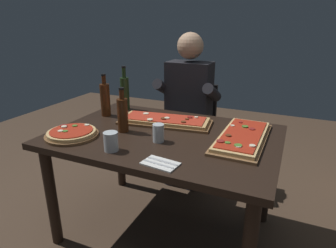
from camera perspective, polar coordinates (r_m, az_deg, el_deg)
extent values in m
plane|color=#4C3828|center=(2.21, -0.57, -20.10)|extent=(6.40, 6.40, 0.00)
cube|color=black|center=(1.83, -0.64, -2.54)|extent=(1.40, 0.96, 0.04)
cylinder|color=black|center=(2.05, -22.04, -13.15)|extent=(0.07, 0.07, 0.70)
cylinder|color=black|center=(2.58, -9.44, -4.92)|extent=(0.07, 0.07, 0.70)
cylinder|color=black|center=(2.21, 18.98, -10.21)|extent=(0.07, 0.07, 0.70)
cube|color=brown|center=(2.01, -0.61, 0.35)|extent=(0.67, 0.33, 0.02)
cube|color=tan|center=(2.01, -0.61, 0.84)|extent=(0.62, 0.29, 0.02)
cube|color=red|center=(2.00, -0.61, 1.19)|extent=(0.57, 0.26, 0.01)
cylinder|color=brown|center=(1.97, -0.91, 1.11)|extent=(0.04, 0.04, 0.01)
cylinder|color=brown|center=(1.97, 3.75, 1.00)|extent=(0.03, 0.03, 0.01)
cylinder|color=beige|center=(1.96, -3.58, 0.89)|extent=(0.04, 0.04, 0.01)
cylinder|color=beige|center=(2.09, -4.39, 2.08)|extent=(0.04, 0.04, 0.00)
cylinder|color=beige|center=(1.98, -0.21, 1.18)|extent=(0.04, 0.04, 0.01)
cylinder|color=beige|center=(2.00, 5.60, 1.33)|extent=(0.03, 0.03, 0.01)
cylinder|color=brown|center=(1.91, 3.06, 0.45)|extent=(0.03, 0.03, 0.01)
cylinder|color=brown|center=(1.91, 3.01, 0.42)|extent=(0.03, 0.03, 0.01)
cylinder|color=maroon|center=(2.00, 4.34, 1.36)|extent=(0.04, 0.04, 0.01)
cube|color=brown|center=(1.79, 14.43, -2.84)|extent=(0.28, 0.62, 0.02)
cube|color=#DBB270|center=(1.78, 14.48, -2.30)|extent=(0.25, 0.58, 0.02)
cube|color=#B72D19|center=(1.78, 14.52, -1.91)|extent=(0.22, 0.53, 0.01)
cylinder|color=#4C7F2D|center=(1.62, 11.69, -3.62)|extent=(0.03, 0.03, 0.00)
cylinder|color=#4C7F2D|center=(1.60, 13.67, -4.12)|extent=(0.04, 0.04, 0.01)
cylinder|color=beige|center=(1.89, 12.62, -0.29)|extent=(0.03, 0.03, 0.00)
cylinder|color=maroon|center=(1.96, 14.12, 0.33)|extent=(0.03, 0.03, 0.01)
cylinder|color=#4C7F2D|center=(1.88, 14.98, -0.49)|extent=(0.04, 0.04, 0.01)
cylinder|color=brown|center=(1.72, 11.84, -2.22)|extent=(0.03, 0.03, 0.01)
cylinder|color=beige|center=(1.58, 13.73, -4.34)|extent=(0.03, 0.03, 0.01)
cylinder|color=beige|center=(1.61, 16.31, -4.14)|extent=(0.03, 0.03, 0.01)
cylinder|color=maroon|center=(1.86, 16.25, -0.94)|extent=(0.04, 0.04, 0.00)
cylinder|color=maroon|center=(1.63, 10.31, -3.33)|extent=(0.04, 0.04, 0.01)
cylinder|color=brown|center=(1.88, -18.44, -2.12)|extent=(0.32, 0.32, 0.02)
cylinder|color=#DBB270|center=(1.87, -18.50, -1.61)|extent=(0.29, 0.29, 0.02)
cylinder|color=#B72D19|center=(1.87, -18.54, -1.24)|extent=(0.26, 0.26, 0.01)
cylinder|color=beige|center=(1.93, -19.86, -0.50)|extent=(0.04, 0.04, 0.01)
cylinder|color=#4C7F2D|center=(1.93, -17.94, -0.32)|extent=(0.03, 0.03, 0.01)
cylinder|color=beige|center=(1.92, -15.74, -0.18)|extent=(0.03, 0.03, 0.00)
cylinder|color=beige|center=(1.87, -20.49, -1.29)|extent=(0.03, 0.03, 0.01)
cylinder|color=#4C7F2D|center=(1.86, -19.65, -1.31)|extent=(0.03, 0.03, 0.00)
cylinder|color=maroon|center=(1.95, -19.91, -0.33)|extent=(0.04, 0.04, 0.01)
cylinder|color=#47230F|center=(2.20, -12.28, 4.64)|extent=(0.07, 0.07, 0.24)
cylinder|color=#47230F|center=(2.17, -12.57, 8.49)|extent=(0.03, 0.03, 0.06)
cylinder|color=black|center=(2.16, -12.64, 9.47)|extent=(0.03, 0.03, 0.01)
cylinder|color=#233819|center=(2.33, -8.51, 5.94)|extent=(0.07, 0.07, 0.26)
cylinder|color=#233819|center=(2.30, -8.72, 9.98)|extent=(0.03, 0.03, 0.08)
cylinder|color=black|center=(2.29, -8.77, 11.10)|extent=(0.03, 0.03, 0.01)
cylinder|color=#47230F|center=(1.86, -8.93, 1.67)|extent=(0.07, 0.07, 0.21)
cylinder|color=#47230F|center=(1.82, -9.16, 5.81)|extent=(0.03, 0.03, 0.06)
cylinder|color=black|center=(1.81, -9.22, 6.93)|extent=(0.03, 0.03, 0.01)
cylinder|color=silver|center=(1.61, -11.21, -3.42)|extent=(0.08, 0.08, 0.11)
cylinder|color=#5B3814|center=(1.62, -11.15, -4.27)|extent=(0.07, 0.07, 0.05)
cylinder|color=silver|center=(1.69, -1.91, -1.78)|extent=(0.07, 0.07, 0.11)
cylinder|color=silver|center=(1.71, -1.90, -2.63)|extent=(0.06, 0.06, 0.05)
cube|color=white|center=(1.45, -1.52, -7.82)|extent=(0.19, 0.13, 0.01)
cube|color=silver|center=(1.43, -1.91, -7.91)|extent=(0.17, 0.03, 0.00)
cube|color=silver|center=(1.46, -1.13, -7.35)|extent=(0.17, 0.03, 0.00)
cube|color=black|center=(2.66, 3.98, -2.11)|extent=(0.44, 0.44, 0.04)
cube|color=black|center=(2.76, 5.55, 3.74)|extent=(0.40, 0.04, 0.42)
cylinder|color=black|center=(2.66, -1.45, -7.39)|extent=(0.04, 0.04, 0.41)
cylinder|color=black|center=(2.53, 6.42, -8.95)|extent=(0.04, 0.04, 0.41)
cylinder|color=black|center=(2.97, 1.72, -4.34)|extent=(0.04, 0.04, 0.41)
cylinder|color=black|center=(2.86, 8.80, -5.56)|extent=(0.04, 0.04, 0.41)
cylinder|color=#23232D|center=(2.62, 0.43, -7.28)|extent=(0.11, 0.11, 0.45)
cylinder|color=#23232D|center=(2.56, 4.57, -8.09)|extent=(0.11, 0.11, 0.45)
cube|color=#23232D|center=(2.54, 3.24, -1.20)|extent=(0.34, 0.40, 0.12)
cube|color=#232328|center=(2.54, 4.19, 6.32)|extent=(0.38, 0.22, 0.52)
sphere|color=tan|center=(2.48, 4.42, 15.13)|extent=(0.22, 0.22, 0.22)
cylinder|color=#232328|center=(2.57, -0.83, 7.13)|extent=(0.09, 0.31, 0.21)
cylinder|color=#232328|center=(2.42, 8.72, 6.12)|extent=(0.09, 0.31, 0.21)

